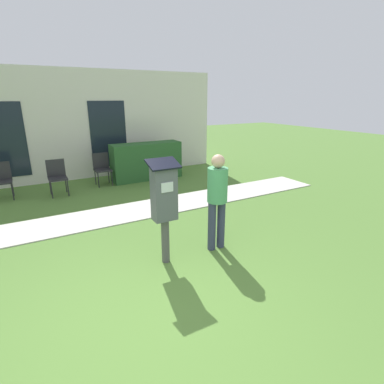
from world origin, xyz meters
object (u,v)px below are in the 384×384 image
person_standing (217,195)px  outdoor_chair_right (102,166)px  parking_meter (164,199)px  outdoor_chair_middle (57,174)px  outdoor_chair_left (1,178)px

person_standing → outdoor_chair_right: (-0.70, 4.76, -0.40)m
parking_meter → outdoor_chair_middle: bearing=103.0°
person_standing → outdoor_chair_middle: size_ratio=1.76×
parking_meter → person_standing: parking_meter is taller
person_standing → outdoor_chair_middle: bearing=135.1°
outdoor_chair_left → outdoor_chair_middle: (1.22, -0.32, 0.00)m
person_standing → outdoor_chair_middle: (-1.92, 4.40, -0.40)m
parking_meter → person_standing: size_ratio=1.01×
parking_meter → outdoor_chair_right: bearing=87.5°
outdoor_chair_right → outdoor_chair_left: bearing=171.1°
parking_meter → outdoor_chair_left: bearing=115.3°
parking_meter → person_standing: 0.92m
person_standing → outdoor_chair_right: 4.83m
outdoor_chair_left → outdoor_chair_right: same height
person_standing → parking_meter: bearing=-159.5°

